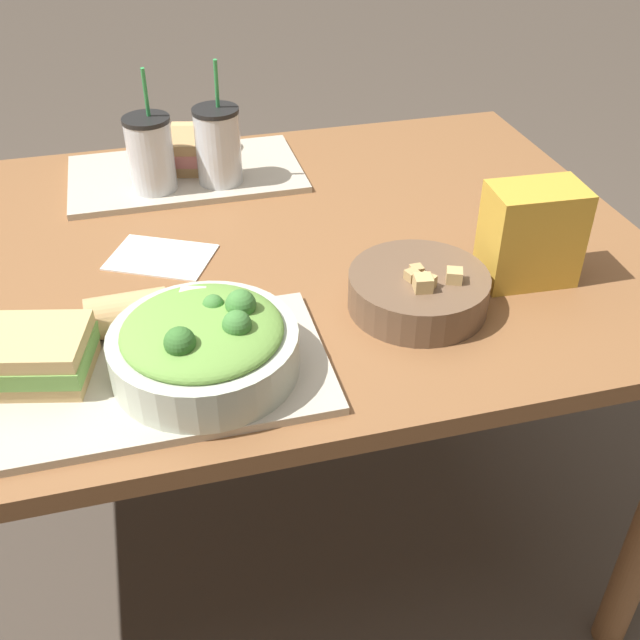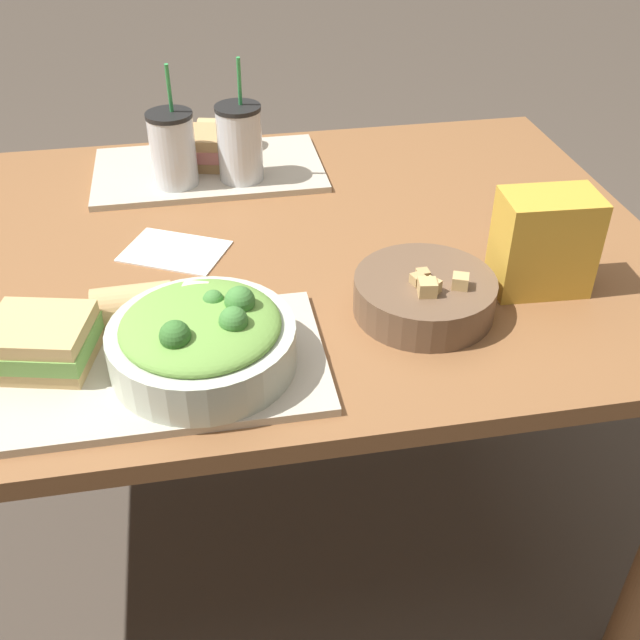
# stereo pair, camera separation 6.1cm
# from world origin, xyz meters

# --- Properties ---
(ground_plane) EXTENTS (12.00, 12.00, 0.00)m
(ground_plane) POSITION_xyz_m (0.00, 0.00, 0.00)
(ground_plane) COLOR #4C4238
(dining_table) EXTENTS (1.47, 0.94, 0.75)m
(dining_table) POSITION_xyz_m (0.00, 0.00, 0.66)
(dining_table) COLOR brown
(dining_table) RESTS_ON ground_plane
(tray_near) EXTENTS (0.44, 0.26, 0.01)m
(tray_near) POSITION_xyz_m (-0.10, -0.30, 0.75)
(tray_near) COLOR #BCB29E
(tray_near) RESTS_ON dining_table
(tray_far) EXTENTS (0.44, 0.26, 0.01)m
(tray_far) POSITION_xyz_m (-0.00, 0.30, 0.75)
(tray_far) COLOR #BCB29E
(tray_far) RESTS_ON dining_table
(salad_bowl) EXTENTS (0.24, 0.24, 0.10)m
(salad_bowl) POSITION_xyz_m (-0.04, -0.32, 0.80)
(salad_bowl) COLOR beige
(salad_bowl) RESTS_ON tray_near
(soup_bowl) EXTENTS (0.20, 0.20, 0.08)m
(soup_bowl) POSITION_xyz_m (0.28, -0.23, 0.78)
(soup_bowl) COLOR brown
(soup_bowl) RESTS_ON dining_table
(sandwich_near) EXTENTS (0.15, 0.14, 0.06)m
(sandwich_near) POSITION_xyz_m (-0.25, -0.27, 0.79)
(sandwich_near) COLOR tan
(sandwich_near) RESTS_ON tray_near
(baguette_near) EXTENTS (0.11, 0.06, 0.06)m
(baguette_near) POSITION_xyz_m (-0.13, -0.21, 0.79)
(baguette_near) COLOR tan
(baguette_near) RESTS_ON tray_near
(sandwich_far) EXTENTS (0.16, 0.14, 0.06)m
(sandwich_far) POSITION_xyz_m (-0.01, 0.32, 0.79)
(sandwich_far) COLOR tan
(sandwich_far) RESTS_ON tray_far
(baguette_far) EXTENTS (0.11, 0.08, 0.06)m
(baguette_far) POSITION_xyz_m (0.04, 0.39, 0.79)
(baguette_far) COLOR tan
(baguette_far) RESTS_ON tray_far
(drink_cup_dark) EXTENTS (0.09, 0.09, 0.23)m
(drink_cup_dark) POSITION_xyz_m (-0.06, 0.24, 0.83)
(drink_cup_dark) COLOR silver
(drink_cup_dark) RESTS_ON tray_far
(drink_cup_red) EXTENTS (0.09, 0.09, 0.23)m
(drink_cup_red) POSITION_xyz_m (0.06, 0.24, 0.83)
(drink_cup_red) COLOR silver
(drink_cup_red) RESTS_ON tray_far
(chip_bag) EXTENTS (0.14, 0.10, 0.15)m
(chip_bag) POSITION_xyz_m (0.47, -0.20, 0.83)
(chip_bag) COLOR gold
(chip_bag) RESTS_ON dining_table
(napkin_folded) EXTENTS (0.19, 0.17, 0.00)m
(napkin_folded) POSITION_xyz_m (-0.07, -0.00, 0.75)
(napkin_folded) COLOR white
(napkin_folded) RESTS_ON dining_table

